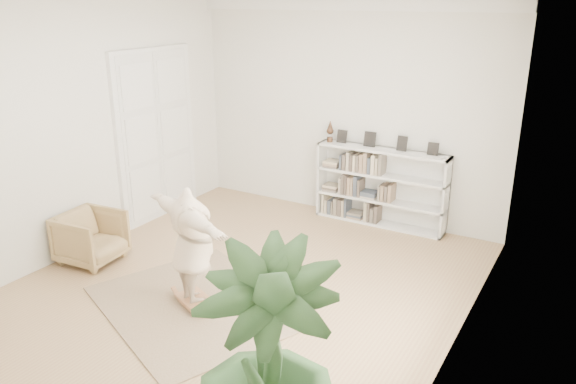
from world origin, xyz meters
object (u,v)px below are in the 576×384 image
object	(u,v)px
rocker_board	(196,300)
armchair	(91,237)
houseplant	(266,368)
person	(192,242)
bookshelf	(380,188)

from	to	relation	value
rocker_board	armchair	bearing A→B (deg)	-162.94
armchair	houseplant	xyz separation A→B (m)	(4.21, -1.95, 0.61)
armchair	person	distance (m)	2.15
armchair	person	size ratio (longest dim) A/B	0.45
rocker_board	houseplant	bearing A→B (deg)	-15.32
bookshelf	rocker_board	size ratio (longest dim) A/B	3.51
rocker_board	houseplant	world-z (taller)	houseplant
bookshelf	armchair	distance (m)	4.59
bookshelf	armchair	size ratio (longest dim) A/B	2.71
person	armchair	bearing A→B (deg)	17.06
bookshelf	person	world-z (taller)	bookshelf
armchair	houseplant	distance (m)	4.68
bookshelf	houseplant	distance (m)	5.50
bookshelf	houseplant	world-z (taller)	houseplant
bookshelf	armchair	bearing A→B (deg)	-131.68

